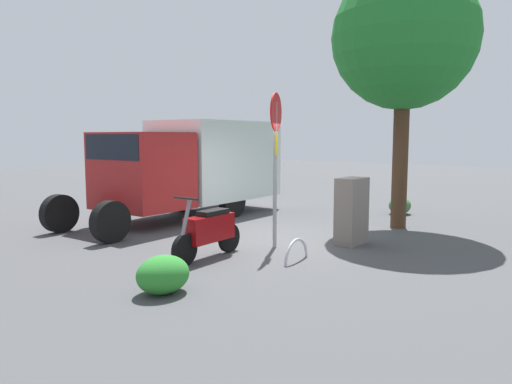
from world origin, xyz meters
TOP-DOWN VIEW (x-y plane):
  - ground_plane at (0.00, 0.00)m, footprint 60.00×60.00m
  - box_truck_near at (-0.66, -3.60)m, footprint 6.89×2.65m
  - motorcycle at (2.32, 0.13)m, footprint 1.81×0.55m
  - stop_sign at (0.83, 0.51)m, footprint 0.71×0.33m
  - street_tree at (-2.85, 1.51)m, footprint 3.44×3.44m
  - utility_cabinet at (-0.44, 1.54)m, footprint 0.75×0.45m
  - bike_rack_hoop at (1.49, 1.51)m, footprint 0.85×0.16m
  - shrub_near_sign at (-4.89, 0.65)m, footprint 0.74×0.61m
  - shrub_mid_verge at (4.20, 1.11)m, footprint 0.81×0.67m

SIDE VIEW (x-z plane):
  - ground_plane at x=0.00m, z-range 0.00..0.00m
  - bike_rack_hoop at x=1.49m, z-range -0.43..0.43m
  - shrub_near_sign at x=-4.89m, z-range 0.00..0.50m
  - shrub_mid_verge at x=4.20m, z-range 0.00..0.55m
  - motorcycle at x=2.32m, z-range -0.08..1.12m
  - utility_cabinet at x=-0.44m, z-range 0.00..1.39m
  - box_truck_near at x=-0.66m, z-range 0.18..2.87m
  - stop_sign at x=0.83m, z-range 0.52..3.62m
  - street_tree at x=-2.85m, z-range 1.41..7.73m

